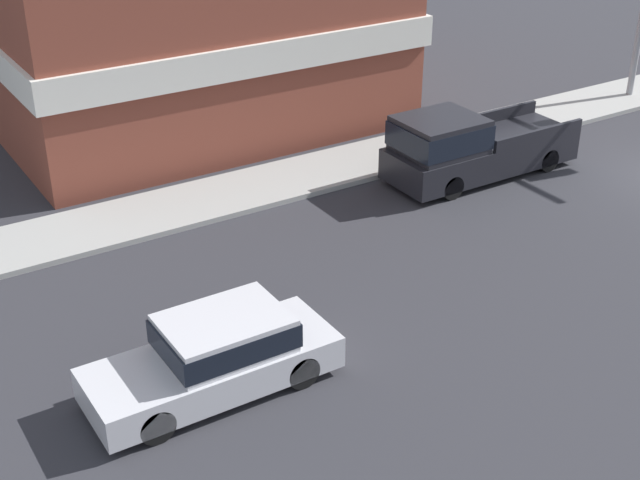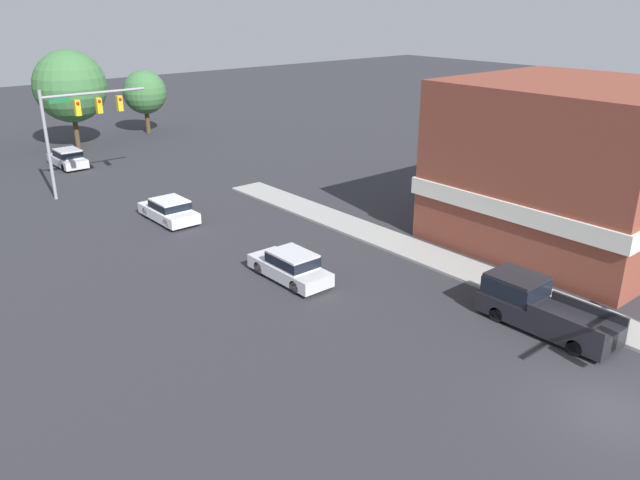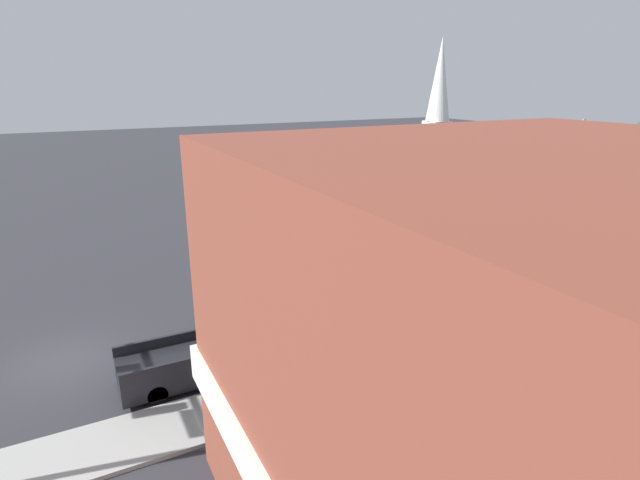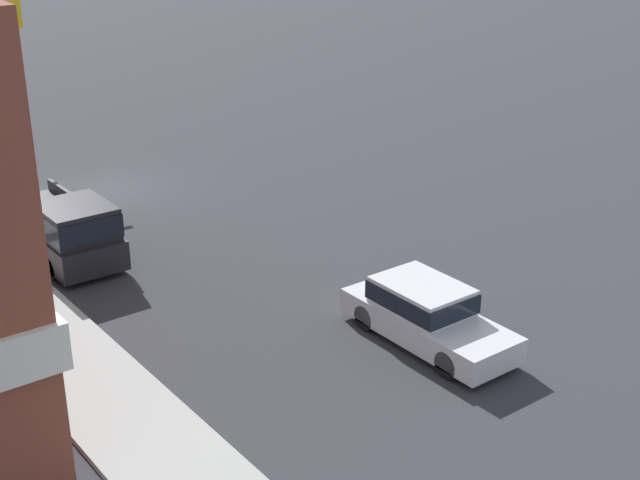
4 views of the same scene
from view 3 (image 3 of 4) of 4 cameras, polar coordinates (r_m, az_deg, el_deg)
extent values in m
plane|color=#2D2D33|center=(21.32, -27.26, -12.28)|extent=(200.00, 200.00, 0.00)
cube|color=#9E9E99|center=(16.46, -26.84, -21.39)|extent=(2.40, 60.00, 0.14)
cylinder|color=gray|center=(43.21, 27.26, 7.35)|extent=(0.22, 0.22, 7.31)
cylinder|color=gray|center=(40.92, 31.93, 10.67)|extent=(7.12, 0.18, 0.18)
cube|color=gold|center=(41.67, 30.24, 9.81)|extent=(0.36, 0.36, 1.05)
sphere|color=red|center=(41.47, 30.16, 10.23)|extent=(0.22, 0.22, 0.22)
cube|color=gold|center=(40.89, 31.97, 9.43)|extent=(0.36, 0.36, 1.05)
sphere|color=red|center=(40.69, 31.90, 9.86)|extent=(0.22, 0.22, 0.22)
cube|color=#196B38|center=(42.21, 29.14, 10.84)|extent=(1.40, 0.04, 0.30)
cylinder|color=black|center=(28.12, 8.48, -2.52)|extent=(0.22, 0.66, 0.66)
cylinder|color=black|center=(26.97, 10.38, -3.52)|extent=(0.22, 0.66, 0.66)
cylinder|color=black|center=(26.62, 3.41, -3.53)|extent=(0.22, 0.66, 0.66)
cylinder|color=black|center=(25.40, 5.19, -4.64)|extent=(0.22, 0.66, 0.66)
cube|color=silver|center=(26.68, 6.93, -3.19)|extent=(1.76, 4.65, 0.64)
cube|color=silver|center=(26.31, 6.48, -1.97)|extent=(1.62, 2.23, 0.67)
cube|color=black|center=(26.31, 6.48, -1.97)|extent=(1.64, 2.32, 0.47)
cylinder|color=black|center=(36.19, 23.17, 0.80)|extent=(0.22, 0.66, 0.66)
cylinder|color=black|center=(35.18, 25.27, 0.07)|extent=(0.22, 0.66, 0.66)
cylinder|color=black|center=(34.13, 20.15, 0.20)|extent=(0.22, 0.66, 0.66)
cylinder|color=black|center=(33.07, 22.30, -0.60)|extent=(0.22, 0.66, 0.66)
cube|color=silver|center=(34.58, 22.78, 0.39)|extent=(1.93, 4.50, 0.62)
cube|color=silver|center=(34.21, 22.61, 1.31)|extent=(1.78, 2.16, 0.60)
cube|color=black|center=(34.21, 22.61, 1.31)|extent=(1.80, 2.25, 0.42)
cylinder|color=black|center=(19.70, -8.70, -11.76)|extent=(0.22, 0.66, 0.66)
cylinder|color=black|center=(18.27, -6.86, -14.21)|extent=(0.22, 0.66, 0.66)
cylinder|color=black|center=(19.07, -19.02, -13.66)|extent=(0.22, 0.66, 0.66)
cylinder|color=black|center=(17.59, -18.08, -16.42)|extent=(0.22, 0.66, 0.66)
cube|color=black|center=(18.43, -13.14, -13.27)|extent=(1.96, 5.67, 0.85)
cube|color=black|center=(18.36, -8.57, -9.93)|extent=(1.87, 2.15, 0.93)
cube|color=black|center=(18.36, -8.57, -9.93)|extent=(1.88, 2.24, 0.65)
cube|color=black|center=(18.74, -17.69, -11.02)|extent=(0.12, 3.22, 0.35)
cube|color=black|center=(17.15, -16.55, -13.76)|extent=(0.12, 3.22, 0.35)
cube|color=brown|center=(11.57, 25.18, -12.76)|extent=(11.37, 11.98, 8.80)
cube|color=silver|center=(12.28, 24.32, -18.24)|extent=(11.67, 12.28, 0.90)
cube|color=white|center=(51.48, 12.99, 9.63)|extent=(2.08, 2.08, 6.28)
cone|color=white|center=(51.03, 13.55, 17.40)|extent=(2.29, 2.29, 7.68)
camera|label=1|loc=(38.20, 3.72, 17.94)|focal=50.00mm
camera|label=2|loc=(38.14, -41.49, 17.77)|focal=35.00mm
camera|label=4|loc=(28.72, 50.47, 12.87)|focal=50.00mm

